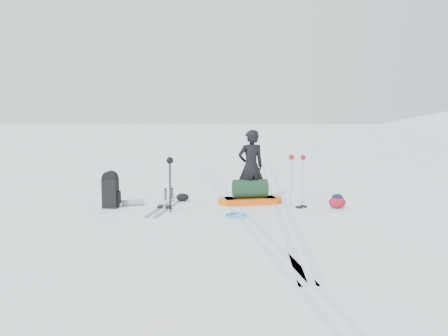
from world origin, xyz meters
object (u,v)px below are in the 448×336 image
Objects in this scene: expedition_rucksack at (113,191)px; ski_poles_black at (170,167)px; skier at (251,167)px; pulk_sled at (250,195)px.

expedition_rucksack is 0.77× the size of ski_poles_black.
skier is 3.42m from expedition_rucksack.
skier is 1.46× the size of ski_poles_black.
ski_poles_black reaches higher than pulk_sled.
ski_poles_black is (-1.99, -0.89, 0.12)m from skier.
skier is 1.12× the size of pulk_sled.
skier is 2.18m from ski_poles_black.
pulk_sled is 3.35m from expedition_rucksack.
skier is at bearing 40.50° from ski_poles_black.
skier is at bearing 69.23° from pulk_sled.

